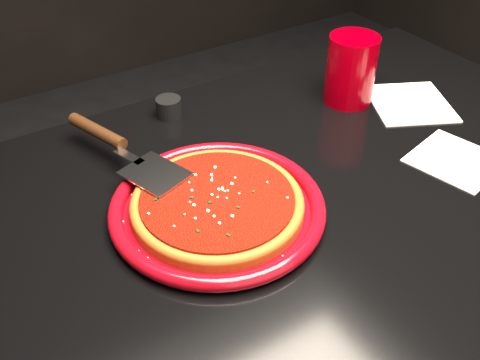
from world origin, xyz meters
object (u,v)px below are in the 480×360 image
pizza_server (125,148)px  ramekin (169,107)px  cup (351,70)px  table (297,322)px  plate (217,207)px

pizza_server → ramekin: (0.14, 0.12, -0.02)m
cup → ramekin: cup is taller
table → ramekin: ramekin is taller
table → pizza_server: pizza_server is taller
pizza_server → plate: bearing=-87.0°
cup → ramekin: bearing=157.5°
table → plate: 0.42m
table → cup: bearing=37.3°
table → ramekin: 0.52m
pizza_server → ramekin: pizza_server is taller
cup → ramekin: 0.37m
plate → ramekin: (0.07, 0.30, 0.01)m
table → cup: 0.53m
plate → ramekin: bearing=77.6°
pizza_server → cup: bearing=-21.4°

